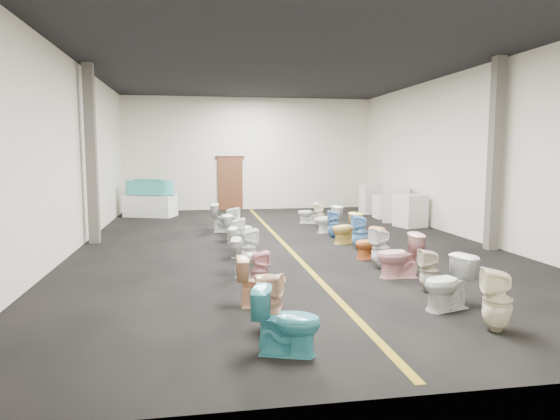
{
  "coord_description": "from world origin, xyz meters",
  "views": [
    {
      "loc": [
        -2.17,
        -12.22,
        2.3
      ],
      "look_at": [
        0.07,
        1.0,
        0.75
      ],
      "focal_mm": 32.0,
      "sensor_mm": 36.0,
      "label": 1
    }
  ],
  "objects_px": {
    "appliance_crate_c": "(385,207)",
    "toilet_left_9": "(232,222)",
    "toilet_left_8": "(239,229)",
    "toilet_right_11": "(308,213)",
    "toilet_left_1": "(269,302)",
    "toilet_right_6": "(360,232)",
    "appliance_crate_d": "(372,199)",
    "toilet_left_4": "(251,257)",
    "appliance_crate_a": "(410,211)",
    "toilet_left_3": "(259,271)",
    "toilet_left_7": "(238,234)",
    "toilet_right_7": "(346,228)",
    "bathtub": "(150,187)",
    "toilet_left_2": "(262,281)",
    "toilet_right_2": "(429,271)",
    "toilet_right_10": "(320,215)",
    "toilet_right_4": "(381,248)",
    "toilet_right_1": "(448,283)",
    "toilet_left_5": "(248,248)",
    "toilet_left_6": "(244,243)",
    "appliance_crate_b": "(396,205)",
    "toilet_right_3": "(399,255)",
    "toilet_left_0": "(287,321)",
    "toilet_left_10": "(226,218)",
    "toilet_right_8": "(334,224)",
    "toilet_right_9": "(328,219)",
    "display_table": "(150,206)",
    "toilet_right_0": "(497,300)",
    "toilet_right_5": "(368,243)"
  },
  "relations": [
    {
      "from": "toilet_right_6",
      "to": "toilet_left_7",
      "type": "bearing_deg",
      "value": -92.61
    },
    {
      "from": "toilet_left_10",
      "to": "toilet_right_11",
      "type": "distance_m",
      "value": 3.09
    },
    {
      "from": "appliance_crate_d",
      "to": "toilet_right_9",
      "type": "bearing_deg",
      "value": -124.14
    },
    {
      "from": "toilet_right_3",
      "to": "toilet_right_5",
      "type": "xyz_separation_m",
      "value": [
        0.01,
        1.69,
        -0.08
      ]
    },
    {
      "from": "toilet_left_10",
      "to": "toilet_left_8",
      "type": "bearing_deg",
      "value": -162.14
    },
    {
      "from": "bathtub",
      "to": "toilet_right_0",
      "type": "bearing_deg",
      "value": -43.43
    },
    {
      "from": "toilet_left_10",
      "to": "toilet_right_4",
      "type": "height_order",
      "value": "toilet_left_10"
    },
    {
      "from": "display_table",
      "to": "toilet_right_8",
      "type": "bearing_deg",
      "value": -46.02
    },
    {
      "from": "toilet_left_9",
      "to": "toilet_right_3",
      "type": "height_order",
      "value": "toilet_right_3"
    },
    {
      "from": "display_table",
      "to": "toilet_right_11",
      "type": "xyz_separation_m",
      "value": [
        5.24,
        -2.67,
        -0.04
      ]
    },
    {
      "from": "appliance_crate_b",
      "to": "toilet_left_2",
      "type": "distance_m",
      "value": 10.12
    },
    {
      "from": "appliance_crate_c",
      "to": "toilet_right_11",
      "type": "distance_m",
      "value": 3.08
    },
    {
      "from": "appliance_crate_d",
      "to": "toilet_right_1",
      "type": "xyz_separation_m",
      "value": [
        -2.96,
        -11.36,
        -0.15
      ]
    },
    {
      "from": "bathtub",
      "to": "toilet_right_8",
      "type": "relative_size",
      "value": 2.35
    },
    {
      "from": "bathtub",
      "to": "toilet_right_9",
      "type": "height_order",
      "value": "bathtub"
    },
    {
      "from": "toilet_left_4",
      "to": "toilet_left_6",
      "type": "distance_m",
      "value": 1.71
    },
    {
      "from": "appliance_crate_c",
      "to": "toilet_left_9",
      "type": "height_order",
      "value": "toilet_left_9"
    },
    {
      "from": "bathtub",
      "to": "toilet_left_7",
      "type": "relative_size",
      "value": 2.33
    },
    {
      "from": "toilet_left_4",
      "to": "toilet_right_7",
      "type": "xyz_separation_m",
      "value": [
        2.76,
        3.01,
        0.02
      ]
    },
    {
      "from": "appliance_crate_d",
      "to": "toilet_left_4",
      "type": "height_order",
      "value": "appliance_crate_d"
    },
    {
      "from": "appliance_crate_b",
      "to": "toilet_left_8",
      "type": "height_order",
      "value": "appliance_crate_b"
    },
    {
      "from": "appliance_crate_c",
      "to": "toilet_left_9",
      "type": "distance_m",
      "value": 6.41
    },
    {
      "from": "toilet_left_9",
      "to": "toilet_right_9",
      "type": "relative_size",
      "value": 1.07
    },
    {
      "from": "toilet_right_2",
      "to": "toilet_right_7",
      "type": "relative_size",
      "value": 0.92
    },
    {
      "from": "toilet_left_1",
      "to": "toilet_right_6",
      "type": "distance_m",
      "value": 5.8
    },
    {
      "from": "toilet_right_1",
      "to": "appliance_crate_b",
      "type": "bearing_deg",
      "value": 144.9
    },
    {
      "from": "toilet_left_8",
      "to": "toilet_right_11",
      "type": "height_order",
      "value": "toilet_left_8"
    },
    {
      "from": "toilet_right_2",
      "to": "toilet_right_6",
      "type": "xyz_separation_m",
      "value": [
        0.04,
        3.69,
        0.06
      ]
    },
    {
      "from": "toilet_left_5",
      "to": "toilet_left_6",
      "type": "relative_size",
      "value": 1.16
    },
    {
      "from": "toilet_right_7",
      "to": "bathtub",
      "type": "bearing_deg",
      "value": -158.2
    },
    {
      "from": "toilet_left_1",
      "to": "toilet_right_8",
      "type": "xyz_separation_m",
      "value": [
        2.77,
        6.74,
        0.0
      ]
    },
    {
      "from": "toilet_left_0",
      "to": "appliance_crate_b",
      "type": "bearing_deg",
      "value": -9.85
    },
    {
      "from": "toilet_right_1",
      "to": "toilet_right_7",
      "type": "bearing_deg",
      "value": 161.66
    },
    {
      "from": "toilet_left_1",
      "to": "toilet_left_5",
      "type": "relative_size",
      "value": 0.96
    },
    {
      "from": "appliance_crate_c",
      "to": "toilet_left_0",
      "type": "height_order",
      "value": "appliance_crate_c"
    },
    {
      "from": "toilet_left_2",
      "to": "toilet_right_4",
      "type": "bearing_deg",
      "value": -50.24
    },
    {
      "from": "appliance_crate_c",
      "to": "toilet_right_7",
      "type": "height_order",
      "value": "appliance_crate_c"
    },
    {
      "from": "toilet_left_10",
      "to": "toilet_right_7",
      "type": "distance_m",
      "value": 3.75
    },
    {
      "from": "toilet_left_1",
      "to": "toilet_left_7",
      "type": "relative_size",
      "value": 0.99
    },
    {
      "from": "toilet_left_3",
      "to": "toilet_right_0",
      "type": "xyz_separation_m",
      "value": [
        2.78,
        -2.39,
        0.07
      ]
    },
    {
      "from": "toilet_left_10",
      "to": "toilet_right_1",
      "type": "height_order",
      "value": "toilet_left_10"
    },
    {
      "from": "appliance_crate_a",
      "to": "appliance_crate_b",
      "type": "height_order",
      "value": "appliance_crate_b"
    },
    {
      "from": "toilet_left_5",
      "to": "toilet_right_5",
      "type": "xyz_separation_m",
      "value": [
        2.66,
        0.34,
        -0.05
      ]
    },
    {
      "from": "appliance_crate_a",
      "to": "toilet_right_10",
      "type": "distance_m",
      "value": 2.84
    },
    {
      "from": "toilet_left_4",
      "to": "toilet_right_7",
      "type": "distance_m",
      "value": 4.09
    },
    {
      "from": "toilet_right_4",
      "to": "toilet_right_6",
      "type": "distance_m",
      "value": 1.91
    },
    {
      "from": "appliance_crate_c",
      "to": "toilet_left_5",
      "type": "xyz_separation_m",
      "value": [
        -5.55,
        -6.73,
        -0.01
      ]
    },
    {
      "from": "toilet_left_2",
      "to": "toilet_right_2",
      "type": "xyz_separation_m",
      "value": [
        2.84,
        0.29,
        -0.02
      ]
    },
    {
      "from": "appliance_crate_a",
      "to": "toilet_left_3",
      "type": "bearing_deg",
      "value": -130.8
    },
    {
      "from": "toilet_left_10",
      "to": "toilet_right_8",
      "type": "xyz_separation_m",
      "value": [
        2.84,
        -1.47,
        -0.04
      ]
    }
  ]
}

